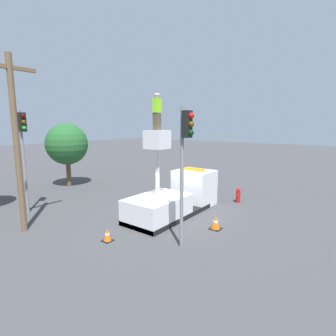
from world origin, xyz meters
TOP-DOWN VIEW (x-y plane):
  - ground_plane at (0.00, 0.00)m, footprint 120.00×120.00m
  - bucket_truck at (0.63, 0.00)m, footprint 6.20×2.26m
  - worker at (-0.97, 0.00)m, footprint 0.40×0.26m
  - traffic_light_pole at (-2.65, -2.75)m, footprint 0.34×0.57m
  - traffic_light_across at (-4.34, 6.57)m, footprint 0.34×0.57m
  - fire_hydrant at (4.63, -2.04)m, footprint 0.52×0.28m
  - traffic_cone_rear at (-4.09, 0.20)m, footprint 0.43×0.43m
  - traffic_cone_curbside at (-0.15, -2.88)m, footprint 0.53×0.53m
  - tree_left_bg at (0.77, 10.66)m, footprint 3.24×3.24m
  - utility_pole at (-5.70, 4.18)m, footprint 2.20×0.26m

SIDE VIEW (x-z plane):
  - ground_plane at x=0.00m, z-range 0.00..0.00m
  - traffic_cone_rear at x=-4.09m, z-range -0.02..0.53m
  - traffic_cone_curbside at x=-0.15m, z-range -0.02..0.66m
  - fire_hydrant at x=4.63m, z-range -0.01..0.92m
  - bucket_truck at x=0.63m, z-range -1.41..3.21m
  - tree_left_bg at x=0.77m, z-range 0.86..5.85m
  - traffic_light_pole at x=-2.65m, z-range 1.15..6.71m
  - traffic_light_across at x=-4.34m, z-range 1.17..6.85m
  - utility_pole at x=-5.70m, z-range 0.32..8.22m
  - worker at x=-0.97m, z-range 4.63..6.38m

